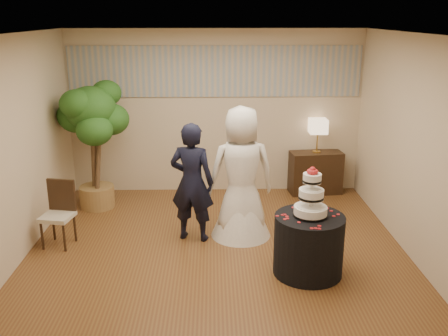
{
  "coord_description": "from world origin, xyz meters",
  "views": [
    {
      "loc": [
        -0.05,
        -5.97,
        3.02
      ],
      "look_at": [
        0.1,
        0.4,
        1.05
      ],
      "focal_mm": 40.0,
      "sensor_mm": 36.0,
      "label": 1
    }
  ],
  "objects_px": {
    "bride": "(241,173)",
    "cake_table": "(309,245)",
    "ficus_tree": "(93,145)",
    "groom": "(192,182)",
    "table_lamp": "(318,136)",
    "wedding_cake": "(311,192)",
    "console": "(315,173)",
    "side_chair": "(57,215)"
  },
  "relations": [
    {
      "from": "groom",
      "to": "cake_table",
      "type": "distance_m",
      "value": 1.81
    },
    {
      "from": "wedding_cake",
      "to": "side_chair",
      "type": "relative_size",
      "value": 0.69
    },
    {
      "from": "cake_table",
      "to": "table_lamp",
      "type": "xyz_separation_m",
      "value": [
        0.65,
        2.84,
        0.66
      ]
    },
    {
      "from": "cake_table",
      "to": "wedding_cake",
      "type": "bearing_deg",
      "value": 0.0
    },
    {
      "from": "bride",
      "to": "console",
      "type": "bearing_deg",
      "value": -136.83
    },
    {
      "from": "console",
      "to": "ficus_tree",
      "type": "relative_size",
      "value": 0.43
    },
    {
      "from": "groom",
      "to": "console",
      "type": "distance_m",
      "value": 2.81
    },
    {
      "from": "bride",
      "to": "table_lamp",
      "type": "bearing_deg",
      "value": -136.83
    },
    {
      "from": "ficus_tree",
      "to": "wedding_cake",
      "type": "bearing_deg",
      "value": -36.5
    },
    {
      "from": "side_chair",
      "to": "console",
      "type": "bearing_deg",
      "value": 38.34
    },
    {
      "from": "bride",
      "to": "table_lamp",
      "type": "distance_m",
      "value": 2.23
    },
    {
      "from": "groom",
      "to": "wedding_cake",
      "type": "relative_size",
      "value": 2.72
    },
    {
      "from": "console",
      "to": "side_chair",
      "type": "distance_m",
      "value": 4.38
    },
    {
      "from": "table_lamp",
      "to": "side_chair",
      "type": "bearing_deg",
      "value": -152.6
    },
    {
      "from": "groom",
      "to": "ficus_tree",
      "type": "relative_size",
      "value": 0.8
    },
    {
      "from": "cake_table",
      "to": "side_chair",
      "type": "distance_m",
      "value": 3.34
    },
    {
      "from": "ficus_tree",
      "to": "side_chair",
      "type": "relative_size",
      "value": 2.33
    },
    {
      "from": "wedding_cake",
      "to": "groom",
      "type": "bearing_deg",
      "value": 144.75
    },
    {
      "from": "ficus_tree",
      "to": "table_lamp",
      "type": "bearing_deg",
      "value": 9.29
    },
    {
      "from": "bride",
      "to": "wedding_cake",
      "type": "height_order",
      "value": "bride"
    },
    {
      "from": "groom",
      "to": "table_lamp",
      "type": "height_order",
      "value": "groom"
    },
    {
      "from": "bride",
      "to": "console",
      "type": "relative_size",
      "value": 2.1
    },
    {
      "from": "console",
      "to": "ficus_tree",
      "type": "height_order",
      "value": "ficus_tree"
    },
    {
      "from": "bride",
      "to": "cake_table",
      "type": "xyz_separation_m",
      "value": [
        0.75,
        -1.11,
        -0.56
      ]
    },
    {
      "from": "groom",
      "to": "table_lamp",
      "type": "bearing_deg",
      "value": -124.45
    },
    {
      "from": "cake_table",
      "to": "ficus_tree",
      "type": "distance_m",
      "value": 3.83
    },
    {
      "from": "groom",
      "to": "side_chair",
      "type": "xyz_separation_m",
      "value": [
        -1.81,
        -0.18,
        -0.38
      ]
    },
    {
      "from": "cake_table",
      "to": "side_chair",
      "type": "relative_size",
      "value": 0.94
    },
    {
      "from": "wedding_cake",
      "to": "ficus_tree",
      "type": "xyz_separation_m",
      "value": [
        -3.03,
        2.24,
        -0.01
      ]
    },
    {
      "from": "table_lamp",
      "to": "side_chair",
      "type": "distance_m",
      "value": 4.42
    },
    {
      "from": "wedding_cake",
      "to": "ficus_tree",
      "type": "distance_m",
      "value": 3.77
    },
    {
      "from": "cake_table",
      "to": "ficus_tree",
      "type": "height_order",
      "value": "ficus_tree"
    },
    {
      "from": "bride",
      "to": "cake_table",
      "type": "height_order",
      "value": "bride"
    },
    {
      "from": "ficus_tree",
      "to": "groom",
      "type": "bearing_deg",
      "value": -37.59
    },
    {
      "from": "bride",
      "to": "ficus_tree",
      "type": "distance_m",
      "value": 2.55
    },
    {
      "from": "bride",
      "to": "ficus_tree",
      "type": "xyz_separation_m",
      "value": [
        -2.28,
        1.14,
        0.11
      ]
    },
    {
      "from": "bride",
      "to": "cake_table",
      "type": "relative_size",
      "value": 2.23
    },
    {
      "from": "wedding_cake",
      "to": "ficus_tree",
      "type": "height_order",
      "value": "ficus_tree"
    },
    {
      "from": "groom",
      "to": "bride",
      "type": "height_order",
      "value": "bride"
    },
    {
      "from": "console",
      "to": "groom",
      "type": "bearing_deg",
      "value": -145.41
    },
    {
      "from": "groom",
      "to": "console",
      "type": "bearing_deg",
      "value": -124.45
    },
    {
      "from": "ficus_tree",
      "to": "side_chair",
      "type": "bearing_deg",
      "value": -98.39
    }
  ]
}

